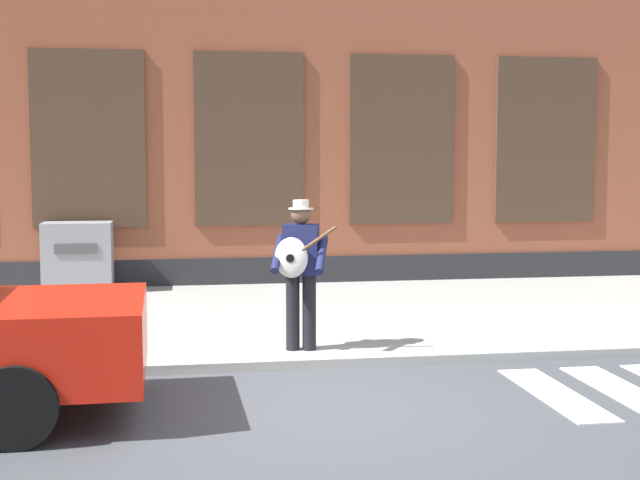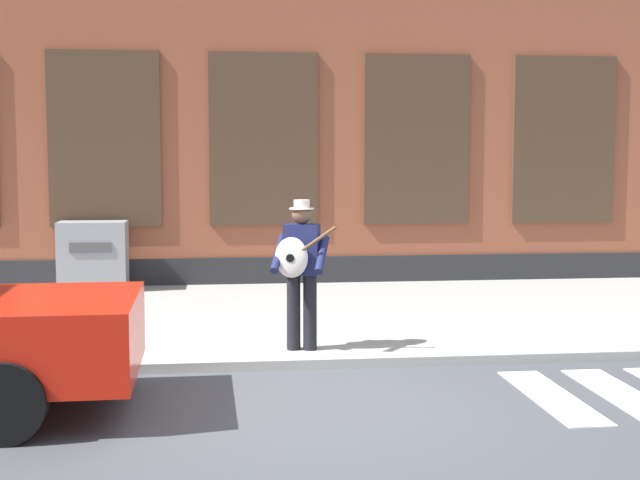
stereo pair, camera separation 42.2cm
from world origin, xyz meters
name	(u,v)px [view 1 (the left image)]	position (x,y,z in m)	size (l,w,h in m)	color
ground_plane	(313,404)	(0.00, 0.00, 0.00)	(160.00, 160.00, 0.00)	#424449
sidewalk	(267,317)	(0.00, 4.10, 0.05)	(28.00, 5.67, 0.11)	#9E9E99
building_backdrop	(240,111)	(0.00, 8.93, 3.06)	(28.00, 4.06, 6.13)	brown
busker	(300,265)	(0.13, 1.76, 1.05)	(0.72, 0.65, 1.66)	black
utility_box	(78,257)	(-2.74, 6.49, 0.66)	(1.06, 0.62, 1.10)	gray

